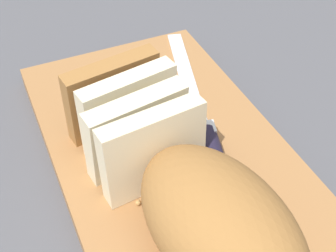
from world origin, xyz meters
The scene contains 7 objects.
ground_plane centered at (0.00, 0.00, 0.00)m, with size 3.00×3.00×0.00m, color #4C4C51.
cutting_board centered at (0.00, 0.00, 0.01)m, with size 0.44×0.26×0.03m, color #9E6B3D.
bread_loaf centered at (-0.10, 0.02, 0.07)m, with size 0.33×0.15×0.09m.
bread_knife centered at (0.00, -0.04, 0.04)m, with size 0.28×0.10×0.03m.
crumb_near_knife centered at (-0.07, 0.00, 0.03)m, with size 0.01×0.01×0.01m, color tan.
crumb_near_loaf centered at (-0.06, 0.06, 0.03)m, with size 0.01×0.01×0.01m, color tan.
crumb_stray_left centered at (-0.05, 0.05, 0.03)m, with size 0.01×0.01×0.01m, color tan.
Camera 1 is at (-0.34, 0.15, 0.40)m, focal length 49.03 mm.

